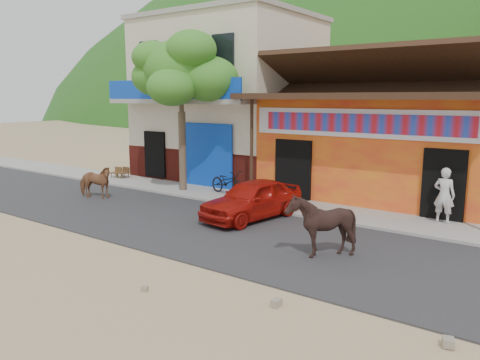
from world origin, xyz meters
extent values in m
plane|color=#9E825B|center=(0.00, 0.00, 0.00)|extent=(120.00, 120.00, 0.00)
cube|color=#28282B|center=(0.00, 2.50, 0.02)|extent=(60.00, 5.00, 0.04)
cube|color=gray|center=(0.00, 6.00, 0.06)|extent=(60.00, 2.00, 0.12)
cube|color=orange|center=(2.00, 10.00, 1.80)|extent=(8.00, 6.00, 3.60)
cube|color=beige|center=(-5.50, 10.00, 3.50)|extent=(7.00, 6.00, 7.00)
imported|color=#905B39|center=(-6.42, 3.08, 0.64)|extent=(1.55, 1.11, 1.19)
imported|color=black|center=(3.07, 2.12, 0.78)|extent=(1.45, 1.31, 1.49)
imported|color=#A4120B|center=(-0.15, 4.03, 0.64)|extent=(1.95, 3.69, 1.20)
imported|color=black|center=(-2.68, 6.12, 0.58)|extent=(1.82, 0.94, 0.91)
imported|color=silver|center=(4.72, 6.59, 0.92)|extent=(0.61, 0.42, 1.60)
camera|label=1|loc=(7.62, -7.35, 3.67)|focal=35.00mm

